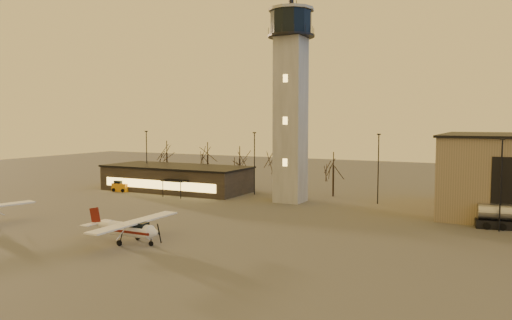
# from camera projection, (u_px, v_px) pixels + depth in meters

# --- Properties ---
(ground) EXTENTS (220.00, 220.00, 0.00)m
(ground) POSITION_uv_depth(u_px,v_px,m) (167.00, 248.00, 47.22)
(ground) COLOR #4A4744
(ground) RESTS_ON ground
(control_tower) EXTENTS (6.80, 6.80, 32.60)m
(control_tower) POSITION_uv_depth(u_px,v_px,m) (291.00, 91.00, 72.60)
(control_tower) COLOR gray
(control_tower) RESTS_ON ground
(terminal) EXTENTS (25.40, 12.20, 4.30)m
(terminal) POSITION_uv_depth(u_px,v_px,m) (176.00, 178.00, 85.39)
(terminal) COLOR black
(terminal) RESTS_ON ground
(light_poles) EXTENTS (58.50, 12.25, 10.14)m
(light_poles) POSITION_uv_depth(u_px,v_px,m) (296.00, 165.00, 74.14)
(light_poles) COLOR black
(light_poles) RESTS_ON ground
(tree_row) EXTENTS (37.20, 9.20, 8.80)m
(tree_row) POSITION_uv_depth(u_px,v_px,m) (239.00, 155.00, 87.74)
(tree_row) COLOR black
(tree_row) RESTS_ON ground
(cessna_front) EXTENTS (9.26, 11.72, 3.25)m
(cessna_front) POSITION_uv_depth(u_px,v_px,m) (132.00, 232.00, 48.82)
(cessna_front) COLOR white
(cessna_front) RESTS_ON ground
(fuel_truck) EXTENTS (7.68, 3.31, 2.76)m
(fuel_truck) POSITION_uv_depth(u_px,v_px,m) (512.00, 219.00, 55.20)
(fuel_truck) COLOR black
(fuel_truck) RESTS_ON ground
(service_cart) EXTENTS (2.99, 1.95, 1.87)m
(service_cart) POSITION_uv_depth(u_px,v_px,m) (121.00, 187.00, 84.63)
(service_cart) COLOR orange
(service_cart) RESTS_ON ground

